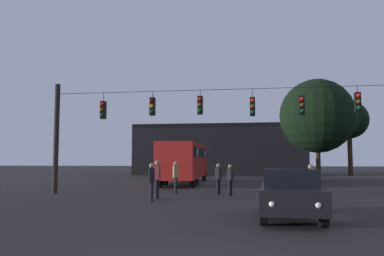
# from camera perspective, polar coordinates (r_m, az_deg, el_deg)

# --- Properties ---
(ground_plane) EXTENTS (168.00, 168.00, 0.00)m
(ground_plane) POSITION_cam_1_polar(r_m,az_deg,el_deg) (30.52, 5.94, -8.16)
(ground_plane) COLOR black
(ground_plane) RESTS_ON ground
(overhead_signal_span) EXTENTS (18.33, 0.44, 5.96)m
(overhead_signal_span) POSITION_cam_1_polar(r_m,az_deg,el_deg) (19.57, 4.67, 0.56)
(overhead_signal_span) COLOR black
(overhead_signal_span) RESTS_ON ground
(city_bus) EXTENTS (2.79, 11.06, 3.00)m
(city_bus) POSITION_cam_1_polar(r_m,az_deg,el_deg) (29.49, -1.04, -4.68)
(city_bus) COLOR #B21E19
(city_bus) RESTS_ON ground
(car_near_right) EXTENTS (2.05, 4.42, 1.52)m
(car_near_right) POSITION_cam_1_polar(r_m,az_deg,el_deg) (12.45, 14.51, -9.29)
(car_near_right) COLOR black
(car_near_right) RESTS_ON ground
(pedestrian_crossing_left) EXTENTS (0.36, 0.42, 1.74)m
(pedestrian_crossing_left) POSITION_cam_1_polar(r_m,az_deg,el_deg) (20.69, -2.47, -7.05)
(pedestrian_crossing_left) COLOR black
(pedestrian_crossing_left) RESTS_ON ground
(pedestrian_crossing_center) EXTENTS (0.35, 0.42, 1.58)m
(pedestrian_crossing_center) POSITION_cam_1_polar(r_m,az_deg,el_deg) (19.62, 5.72, -7.46)
(pedestrian_crossing_center) COLOR black
(pedestrian_crossing_center) RESTS_ON ground
(pedestrian_crossing_right) EXTENTS (0.27, 0.38, 1.63)m
(pedestrian_crossing_right) POSITION_cam_1_polar(r_m,az_deg,el_deg) (16.94, 17.34, -7.58)
(pedestrian_crossing_right) COLOR black
(pedestrian_crossing_right) RESTS_ON ground
(pedestrian_near_bus) EXTENTS (0.34, 0.42, 1.67)m
(pedestrian_near_bus) POSITION_cam_1_polar(r_m,az_deg,el_deg) (16.84, -6.06, -7.71)
(pedestrian_near_bus) COLOR black
(pedestrian_near_bus) RESTS_ON ground
(pedestrian_trailing) EXTENTS (0.25, 0.36, 1.79)m
(pedestrian_trailing) POSITION_cam_1_polar(r_m,az_deg,el_deg) (18.04, -5.23, -7.27)
(pedestrian_trailing) COLOR black
(pedestrian_trailing) RESTS_ON ground
(pedestrian_far_side) EXTENTS (0.35, 0.42, 1.62)m
(pedestrian_far_side) POSITION_cam_1_polar(r_m,az_deg,el_deg) (20.31, 3.96, -7.31)
(pedestrian_far_side) COLOR black
(pedestrian_far_side) RESTS_ON ground
(corner_building) EXTENTS (20.54, 9.70, 6.09)m
(corner_building) POSITION_cam_1_polar(r_m,az_deg,el_deg) (49.08, 4.29, -3.34)
(corner_building) COLOR black
(corner_building) RESTS_ON ground
(tree_left_silhouette) EXTENTS (6.31, 6.31, 8.71)m
(tree_left_silhouette) POSITION_cam_1_polar(r_m,az_deg,el_deg) (34.30, 18.16, 1.71)
(tree_left_silhouette) COLOR #2D2116
(tree_left_silhouette) RESTS_ON ground
(tree_behind_building) EXTENTS (4.50, 4.50, 8.82)m
(tree_behind_building) POSITION_cam_1_polar(r_m,az_deg,el_deg) (49.00, 22.38, 1.08)
(tree_behind_building) COLOR #2D2116
(tree_behind_building) RESTS_ON ground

